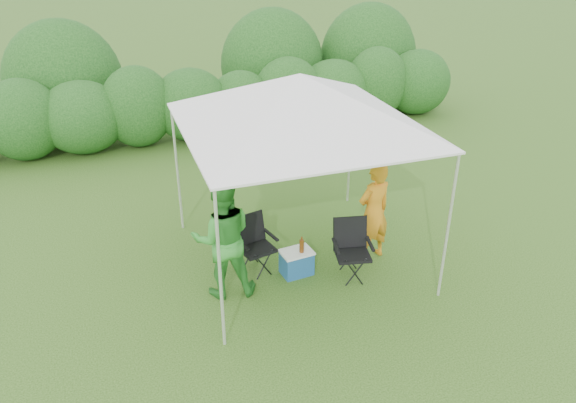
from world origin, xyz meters
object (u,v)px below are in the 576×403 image
object	(u,v)px
canopy	(300,101)
chair_right	(352,245)
chair_left	(254,240)
cooler	(297,262)
woman	(223,238)
man	(374,212)

from	to	relation	value
canopy	chair_right	world-z (taller)	canopy
chair_left	cooler	distance (m)	0.69
cooler	chair_left	bearing A→B (deg)	141.37
woman	cooler	distance (m)	1.27
man	woman	xyz separation A→B (m)	(-2.29, -0.15, 0.09)
man	cooler	world-z (taller)	man
chair_right	chair_left	bearing A→B (deg)	166.80
chair_left	man	distance (m)	1.80
man	cooler	xyz separation A→B (m)	(-1.22, -0.06, -0.58)
chair_right	man	xyz separation A→B (m)	(0.49, 0.32, 0.28)
chair_left	cooler	xyz separation A→B (m)	(0.53, -0.34, -0.28)
chair_left	man	world-z (taller)	man
canopy	woman	world-z (taller)	canopy
canopy	man	distance (m)	2.02
woman	man	bearing A→B (deg)	-168.24
chair_left	cooler	world-z (taller)	chair_left
canopy	chair_left	bearing A→B (deg)	-177.15
chair_right	chair_left	xyz separation A→B (m)	(-1.27, 0.60, -0.01)
canopy	chair_left	distance (m)	2.11
woman	cooler	bearing A→B (deg)	-167.36
cooler	woman	bearing A→B (deg)	178.42
canopy	man	bearing A→B (deg)	-16.27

